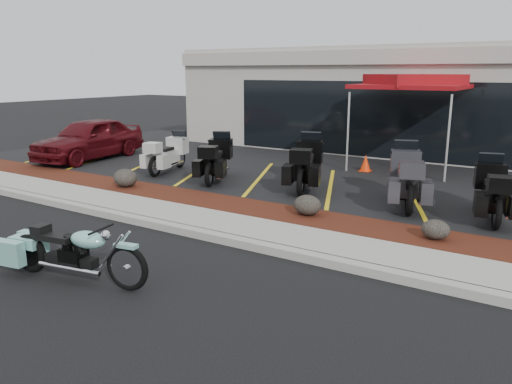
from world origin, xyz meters
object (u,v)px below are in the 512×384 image
Objects in this scene: hero_cruiser at (127,261)px; parked_car at (89,139)px; popup_canopy at (413,83)px; touring_white at (179,149)px; traffic_cone at (366,163)px.

hero_cruiser is 11.14m from parked_car.
hero_cruiser is at bearing -98.61° from popup_canopy.
touring_white is at bearing -151.65° from popup_canopy.
touring_white reaches higher than hero_cruiser.
touring_white is at bearing 0.93° from parked_car.
parked_car is 9.39m from traffic_cone.
traffic_cone is (5.14, 2.64, -0.34)m from touring_white.
touring_white is 5.79m from traffic_cone.
popup_canopy is at bearing 75.11° from hero_cruiser.
hero_cruiser is at bearing -156.27° from touring_white.
parked_car is 10.86m from popup_canopy.
popup_canopy is (0.91, 10.95, 2.31)m from hero_cruiser.
traffic_cone is (8.86, 3.07, -0.46)m from parked_car.
traffic_cone is 2.81m from popup_canopy.
parked_car reaches higher than touring_white.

